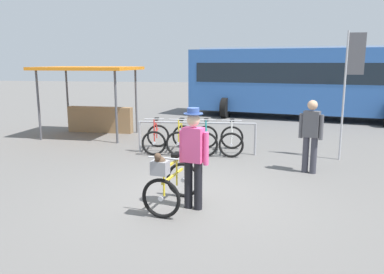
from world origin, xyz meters
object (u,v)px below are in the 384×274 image
at_px(featured_bicycle, 170,182).
at_px(pedestrian_with_backpack, 311,132).
at_px(market_stall, 94,94).
at_px(bus_distant, 305,79).
at_px(racked_bike_teal, 206,139).
at_px(racked_bike_red, 156,138).
at_px(racked_bike_yellow, 181,139).
at_px(racked_bike_white, 232,140).
at_px(person_with_featured_bike, 193,154).
at_px(banner_flag, 351,71).

bearing_deg(featured_bicycle, pedestrian_with_backpack, 45.40).
bearing_deg(market_stall, bus_distant, 34.35).
relative_size(racked_bike_teal, featured_bicycle, 0.92).
bearing_deg(racked_bike_red, racked_bike_yellow, 2.65).
bearing_deg(racked_bike_white, racked_bike_red, -177.35).
xyz_separation_m(racked_bike_yellow, person_with_featured_bike, (0.99, -4.11, 0.58)).
height_order(racked_bike_red, racked_bike_white, same).
relative_size(racked_bike_red, market_stall, 0.37).
bearing_deg(person_with_featured_bike, banner_flag, 49.56).
height_order(pedestrian_with_backpack, banner_flag, banner_flag).
relative_size(racked_bike_red, person_with_featured_bike, 0.69).
height_order(racked_bike_yellow, featured_bicycle, featured_bicycle).
height_order(racked_bike_yellow, banner_flag, banner_flag).
height_order(person_with_featured_bike, pedestrian_with_backpack, person_with_featured_bike).
xyz_separation_m(bus_distant, banner_flag, (0.14, -7.49, 0.49)).
relative_size(racked_bike_white, pedestrian_with_backpack, 0.70).
height_order(featured_bicycle, banner_flag, banner_flag).
bearing_deg(bus_distant, racked_bike_red, -123.68).
bearing_deg(pedestrian_with_backpack, racked_bike_red, 158.76).
distance_m(racked_bike_red, bus_distant, 8.87).
distance_m(racked_bike_teal, featured_bicycle, 4.26).
bearing_deg(banner_flag, bus_distant, 91.07).
distance_m(racked_bike_teal, pedestrian_with_backpack, 3.06).
distance_m(featured_bicycle, banner_flag, 5.71).
bearing_deg(featured_bicycle, bus_distant, 72.85).
distance_m(featured_bicycle, bus_distant, 12.08).
xyz_separation_m(featured_bicycle, banner_flag, (3.68, 4.00, 1.74)).
distance_m(pedestrian_with_backpack, market_stall, 7.59).
relative_size(bus_distant, banner_flag, 3.22).
bearing_deg(featured_bicycle, racked_bike_white, 79.69).
distance_m(racked_bike_red, racked_bike_yellow, 0.70).
distance_m(racked_bike_yellow, racked_bike_white, 1.40).
bearing_deg(racked_bike_white, racked_bike_teal, -177.35).
bearing_deg(featured_bicycle, market_stall, 122.41).
relative_size(pedestrian_with_backpack, market_stall, 0.51).
bearing_deg(person_with_featured_bike, racked_bike_teal, 94.06).
relative_size(racked_bike_yellow, person_with_featured_bike, 0.64).
distance_m(racked_bike_yellow, featured_bicycle, 4.27).
height_order(bus_distant, banner_flag, banner_flag).
relative_size(market_stall, banner_flag, 1.00).
xyz_separation_m(person_with_featured_bike, market_stall, (-4.39, 6.21, 0.45)).
xyz_separation_m(racked_bike_teal, bus_distant, (3.46, 7.23, 1.37)).
xyz_separation_m(racked_bike_white, market_stall, (-4.79, 2.03, 1.03)).
distance_m(featured_bicycle, market_stall, 7.54).
relative_size(racked_bike_red, banner_flag, 0.37).
bearing_deg(market_stall, racked_bike_yellow, -31.69).
xyz_separation_m(racked_bike_red, person_with_featured_bike, (1.69, -4.08, 0.58)).
height_order(racked_bike_red, featured_bicycle, featured_bicycle).
bearing_deg(racked_bike_white, racked_bike_yellow, -177.35).
bearing_deg(pedestrian_with_backpack, racked_bike_yellow, 154.25).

